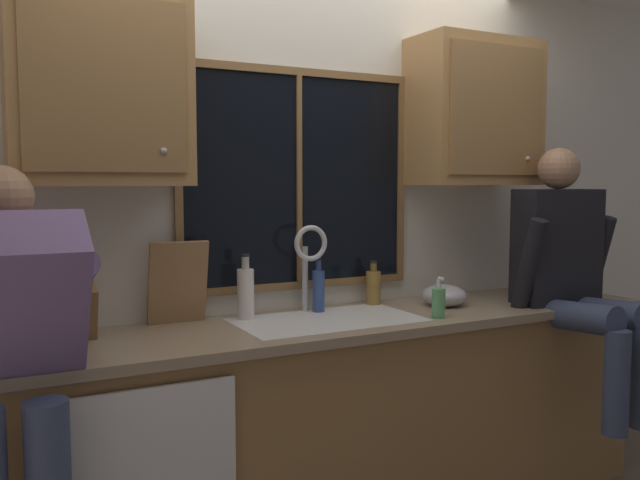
# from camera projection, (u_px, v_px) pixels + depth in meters

# --- Properties ---
(back_wall) EXTENTS (5.57, 0.12, 2.55)m
(back_wall) POSITION_uv_depth(u_px,v_px,m) (294.00, 232.00, 3.16)
(back_wall) COLOR silver
(back_wall) RESTS_ON floor
(window_glass) EXTENTS (1.10, 0.02, 0.95)m
(window_glass) POSITION_uv_depth(u_px,v_px,m) (298.00, 180.00, 3.08)
(window_glass) COLOR black
(window_frame_top) EXTENTS (1.17, 0.02, 0.04)m
(window_frame_top) POSITION_uv_depth(u_px,v_px,m) (299.00, 72.00, 3.02)
(window_frame_top) COLOR brown
(window_frame_bottom) EXTENTS (1.17, 0.02, 0.04)m
(window_frame_bottom) POSITION_uv_depth(u_px,v_px,m) (299.00, 285.00, 3.11)
(window_frame_bottom) COLOR brown
(window_frame_left) EXTENTS (0.03, 0.02, 0.95)m
(window_frame_left) POSITION_uv_depth(u_px,v_px,m) (178.00, 180.00, 2.81)
(window_frame_left) COLOR brown
(window_frame_right) EXTENTS (0.03, 0.02, 0.95)m
(window_frame_right) POSITION_uv_depth(u_px,v_px,m) (400.00, 180.00, 3.33)
(window_frame_right) COLOR brown
(window_mullion_center) EXTENTS (0.02, 0.02, 0.95)m
(window_mullion_center) POSITION_uv_depth(u_px,v_px,m) (299.00, 180.00, 3.07)
(window_mullion_center) COLOR brown
(lower_cabinet_run) EXTENTS (3.17, 0.58, 0.88)m
(lower_cabinet_run) POSITION_uv_depth(u_px,v_px,m) (329.00, 426.00, 2.93)
(lower_cabinet_run) COLOR olive
(lower_cabinet_run) RESTS_ON floor
(countertop) EXTENTS (3.23, 0.62, 0.04)m
(countertop) POSITION_uv_depth(u_px,v_px,m) (331.00, 324.00, 2.87)
(countertop) COLOR gray
(countertop) RESTS_ON lower_cabinet_run
(upper_cabinet_left) EXTENTS (0.65, 0.36, 0.72)m
(upper_cabinet_left) POSITION_uv_depth(u_px,v_px,m) (99.00, 90.00, 2.49)
(upper_cabinet_left) COLOR #A87A47
(upper_cabinet_right) EXTENTS (0.65, 0.36, 0.72)m
(upper_cabinet_right) POSITION_uv_depth(u_px,v_px,m) (474.00, 113.00, 3.32)
(upper_cabinet_right) COLOR #A87A47
(sink) EXTENTS (0.80, 0.46, 0.21)m
(sink) POSITION_uv_depth(u_px,v_px,m) (328.00, 342.00, 2.88)
(sink) COLOR silver
(sink) RESTS_ON lower_cabinet_run
(faucet) EXTENTS (0.18, 0.09, 0.40)m
(faucet) POSITION_uv_depth(u_px,v_px,m) (310.00, 257.00, 3.01)
(faucet) COLOR silver
(faucet) RESTS_ON countertop
(person_standing) EXTENTS (0.53, 0.68, 1.57)m
(person_standing) POSITION_uv_depth(u_px,v_px,m) (10.00, 365.00, 2.00)
(person_standing) COLOR #384260
(person_standing) RESTS_ON floor
(person_sitting_on_counter) EXTENTS (0.54, 0.62, 1.26)m
(person_sitting_on_counter) POSITION_uv_depth(u_px,v_px,m) (572.00, 268.00, 3.16)
(person_sitting_on_counter) COLOR #384260
(person_sitting_on_counter) RESTS_ON countertop
(knife_block) EXTENTS (0.12, 0.18, 0.32)m
(knife_block) POSITION_uv_depth(u_px,v_px,m) (79.00, 311.00, 2.50)
(knife_block) COLOR olive
(knife_block) RESTS_ON countertop
(cutting_board) EXTENTS (0.25, 0.09, 0.35)m
(cutting_board) POSITION_uv_depth(u_px,v_px,m) (178.00, 283.00, 2.77)
(cutting_board) COLOR #997047
(cutting_board) RESTS_ON countertop
(mixing_bowl) EXTENTS (0.22, 0.22, 0.11)m
(mixing_bowl) POSITION_uv_depth(u_px,v_px,m) (444.00, 296.00, 3.19)
(mixing_bowl) COLOR #B7B7BC
(mixing_bowl) RESTS_ON countertop
(soap_dispenser) EXTENTS (0.06, 0.07, 0.18)m
(soap_dispenser) POSITION_uv_depth(u_px,v_px,m) (439.00, 302.00, 2.91)
(soap_dispenser) COLOR #59A566
(soap_dispenser) RESTS_ON countertop
(bottle_green_glass) EXTENTS (0.06, 0.06, 0.25)m
(bottle_green_glass) POSITION_uv_depth(u_px,v_px,m) (318.00, 290.00, 3.03)
(bottle_green_glass) COLOR #334C8C
(bottle_green_glass) RESTS_ON countertop
(bottle_tall_clear) EXTENTS (0.07, 0.07, 0.21)m
(bottle_tall_clear) POSITION_uv_depth(u_px,v_px,m) (373.00, 287.00, 3.22)
(bottle_tall_clear) COLOR olive
(bottle_tall_clear) RESTS_ON countertop
(bottle_amber_small) EXTENTS (0.07, 0.07, 0.29)m
(bottle_amber_small) POSITION_uv_depth(u_px,v_px,m) (246.00, 292.00, 2.87)
(bottle_amber_small) COLOR silver
(bottle_amber_small) RESTS_ON countertop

